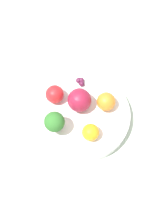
{
  "coord_description": "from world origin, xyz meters",
  "views": [
    {
      "loc": [
        0.29,
        -0.02,
        0.75
      ],
      "look_at": [
        0.0,
        0.0,
        0.06
      ],
      "focal_mm": 50.0,
      "sensor_mm": 36.0,
      "label": 1
    }
  ],
  "objects_px": {
    "bowl": "(84,116)",
    "apple_red": "(55,94)",
    "orange_front": "(106,102)",
    "orange_back": "(91,132)",
    "grape_cluster": "(81,81)",
    "apple_green": "(79,100)",
    "napkin": "(135,54)",
    "broccoli": "(54,122)"
  },
  "relations": [
    {
      "from": "bowl",
      "to": "apple_red",
      "type": "height_order",
      "value": "apple_red"
    },
    {
      "from": "orange_front",
      "to": "orange_back",
      "type": "xyz_separation_m",
      "value": [
        0.07,
        -0.04,
        -0.0
      ]
    },
    {
      "from": "orange_front",
      "to": "grape_cluster",
      "type": "relative_size",
      "value": 1.84
    },
    {
      "from": "orange_front",
      "to": "orange_back",
      "type": "relative_size",
      "value": 1.13
    },
    {
      "from": "apple_green",
      "to": "orange_front",
      "type": "height_order",
      "value": "apple_green"
    },
    {
      "from": "orange_front",
      "to": "orange_back",
      "type": "distance_m",
      "value": 0.09
    },
    {
      "from": "napkin",
      "to": "orange_back",
      "type": "bearing_deg",
      "value": -31.54
    },
    {
      "from": "broccoli",
      "to": "orange_front",
      "type": "distance_m",
      "value": 0.14
    },
    {
      "from": "bowl",
      "to": "napkin",
      "type": "distance_m",
      "value": 0.24
    },
    {
      "from": "broccoli",
      "to": "grape_cluster",
      "type": "bearing_deg",
      "value": 149.85
    },
    {
      "from": "bowl",
      "to": "napkin",
      "type": "height_order",
      "value": "bowl"
    },
    {
      "from": "orange_back",
      "to": "bowl",
      "type": "bearing_deg",
      "value": -169.0
    },
    {
      "from": "bowl",
      "to": "apple_green",
      "type": "distance_m",
      "value": 0.05
    },
    {
      "from": "apple_red",
      "to": "bowl",
      "type": "bearing_deg",
      "value": 55.32
    },
    {
      "from": "bowl",
      "to": "apple_red",
      "type": "xyz_separation_m",
      "value": [
        -0.05,
        -0.07,
        0.04
      ]
    },
    {
      "from": "napkin",
      "to": "apple_green",
      "type": "bearing_deg",
      "value": -46.59
    },
    {
      "from": "apple_green",
      "to": "orange_back",
      "type": "xyz_separation_m",
      "value": [
        0.08,
        0.02,
        -0.01
      ]
    },
    {
      "from": "grape_cluster",
      "to": "orange_front",
      "type": "bearing_deg",
      "value": 39.23
    },
    {
      "from": "napkin",
      "to": "broccoli",
      "type": "bearing_deg",
      "value": -46.72
    },
    {
      "from": "orange_front",
      "to": "grape_cluster",
      "type": "bearing_deg",
      "value": -140.77
    },
    {
      "from": "broccoli",
      "to": "apple_green",
      "type": "height_order",
      "value": "broccoli"
    },
    {
      "from": "napkin",
      "to": "apple_red",
      "type": "bearing_deg",
      "value": -59.3
    },
    {
      "from": "broccoli",
      "to": "orange_front",
      "type": "bearing_deg",
      "value": 112.06
    },
    {
      "from": "apple_red",
      "to": "apple_green",
      "type": "xyz_separation_m",
      "value": [
        0.02,
        0.06,
        0.01
      ]
    },
    {
      "from": "broccoli",
      "to": "napkin",
      "type": "xyz_separation_m",
      "value": [
        -0.21,
        0.23,
        -0.07
      ]
    },
    {
      "from": "orange_back",
      "to": "napkin",
      "type": "bearing_deg",
      "value": 148.46
    },
    {
      "from": "broccoli",
      "to": "orange_front",
      "type": "height_order",
      "value": "broccoli"
    },
    {
      "from": "orange_back",
      "to": "grape_cluster",
      "type": "bearing_deg",
      "value": -175.16
    },
    {
      "from": "napkin",
      "to": "grape_cluster",
      "type": "bearing_deg",
      "value": -59.04
    },
    {
      "from": "broccoli",
      "to": "orange_front",
      "type": "relative_size",
      "value": 1.46
    },
    {
      "from": "bowl",
      "to": "broccoli",
      "type": "distance_m",
      "value": 0.1
    },
    {
      "from": "apple_red",
      "to": "napkin",
      "type": "height_order",
      "value": "apple_red"
    },
    {
      "from": "apple_green",
      "to": "apple_red",
      "type": "bearing_deg",
      "value": -111.69
    },
    {
      "from": "apple_red",
      "to": "orange_back",
      "type": "xyz_separation_m",
      "value": [
        0.1,
        0.08,
        -0.0
      ]
    },
    {
      "from": "orange_back",
      "to": "napkin",
      "type": "relative_size",
      "value": 0.29
    },
    {
      "from": "apple_red",
      "to": "apple_green",
      "type": "bearing_deg",
      "value": 68.31
    },
    {
      "from": "grape_cluster",
      "to": "napkin",
      "type": "xyz_separation_m",
      "value": [
        -0.09,
        0.16,
        -0.03
      ]
    },
    {
      "from": "broccoli",
      "to": "orange_back",
      "type": "relative_size",
      "value": 1.65
    },
    {
      "from": "broccoli",
      "to": "orange_front",
      "type": "xyz_separation_m",
      "value": [
        -0.05,
        0.12,
        -0.02
      ]
    },
    {
      "from": "bowl",
      "to": "apple_green",
      "type": "xyz_separation_m",
      "value": [
        -0.02,
        -0.01,
        0.04
      ]
    },
    {
      "from": "orange_front",
      "to": "orange_back",
      "type": "bearing_deg",
      "value": -30.51
    },
    {
      "from": "orange_back",
      "to": "napkin",
      "type": "height_order",
      "value": "orange_back"
    }
  ]
}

